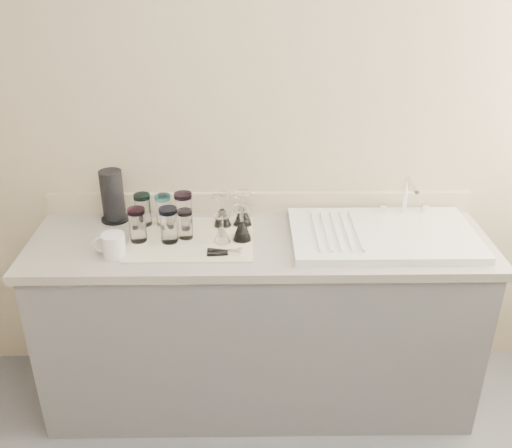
{
  "coord_description": "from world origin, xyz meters",
  "views": [
    {
      "loc": [
        -0.05,
        -1.05,
        2.11
      ],
      "look_at": [
        -0.02,
        1.15,
        1.0
      ],
      "focal_mm": 40.0,
      "sensor_mm": 36.0,
      "label": 1
    }
  ],
  "objects_px": {
    "tumbler_cyan": "(164,210)",
    "tumbler_blue": "(169,225)",
    "tumbler_teal": "(143,209)",
    "tumbler_magenta": "(137,225)",
    "white_mug": "(113,245)",
    "goblet_back_right": "(243,214)",
    "goblet_front_left": "(222,233)",
    "tumbler_purple": "(184,210)",
    "tumbler_lavender": "(185,224)",
    "can_opener": "(224,252)",
    "paper_towel_roll": "(113,196)",
    "sink_unit": "(383,234)",
    "goblet_front_right": "(242,228)",
    "goblet_back_left": "(222,215)"
  },
  "relations": [
    {
      "from": "tumbler_teal",
      "to": "tumbler_cyan",
      "type": "distance_m",
      "value": 0.09
    },
    {
      "from": "tumbler_lavender",
      "to": "goblet_back_right",
      "type": "bearing_deg",
      "value": 27.18
    },
    {
      "from": "sink_unit",
      "to": "tumbler_cyan",
      "type": "relative_size",
      "value": 5.6
    },
    {
      "from": "tumbler_cyan",
      "to": "goblet_front_right",
      "type": "relative_size",
      "value": 0.95
    },
    {
      "from": "white_mug",
      "to": "tumbler_cyan",
      "type": "bearing_deg",
      "value": 57.13
    },
    {
      "from": "goblet_back_left",
      "to": "goblet_front_left",
      "type": "height_order",
      "value": "goblet_back_left"
    },
    {
      "from": "tumbler_cyan",
      "to": "tumbler_lavender",
      "type": "relative_size",
      "value": 1.1
    },
    {
      "from": "tumbler_magenta",
      "to": "paper_towel_roll",
      "type": "relative_size",
      "value": 0.61
    },
    {
      "from": "can_opener",
      "to": "paper_towel_roll",
      "type": "relative_size",
      "value": 0.59
    },
    {
      "from": "tumbler_cyan",
      "to": "paper_towel_roll",
      "type": "distance_m",
      "value": 0.26
    },
    {
      "from": "tumbler_purple",
      "to": "goblet_back_left",
      "type": "relative_size",
      "value": 1.07
    },
    {
      "from": "tumbler_magenta",
      "to": "white_mug",
      "type": "height_order",
      "value": "tumbler_magenta"
    },
    {
      "from": "goblet_back_right",
      "to": "can_opener",
      "type": "xyz_separation_m",
      "value": [
        -0.07,
        -0.29,
        -0.04
      ]
    },
    {
      "from": "goblet_back_right",
      "to": "goblet_front_left",
      "type": "distance_m",
      "value": 0.19
    },
    {
      "from": "sink_unit",
      "to": "paper_towel_roll",
      "type": "relative_size",
      "value": 3.3
    },
    {
      "from": "tumbler_magenta",
      "to": "paper_towel_roll",
      "type": "bearing_deg",
      "value": 124.06
    },
    {
      "from": "tumbler_magenta",
      "to": "white_mug",
      "type": "xyz_separation_m",
      "value": [
        -0.09,
        -0.12,
        -0.04
      ]
    },
    {
      "from": "tumbler_magenta",
      "to": "goblet_back_left",
      "type": "distance_m",
      "value": 0.39
    },
    {
      "from": "tumbler_teal",
      "to": "goblet_front_right",
      "type": "bearing_deg",
      "value": -18.2
    },
    {
      "from": "white_mug",
      "to": "goblet_back_right",
      "type": "bearing_deg",
      "value": 26.93
    },
    {
      "from": "tumbler_magenta",
      "to": "goblet_back_left",
      "type": "height_order",
      "value": "same"
    },
    {
      "from": "tumbler_lavender",
      "to": "goblet_front_right",
      "type": "distance_m",
      "value": 0.25
    },
    {
      "from": "tumbler_blue",
      "to": "goblet_back_left",
      "type": "distance_m",
      "value": 0.27
    },
    {
      "from": "goblet_front_right",
      "to": "paper_towel_roll",
      "type": "distance_m",
      "value": 0.65
    },
    {
      "from": "tumbler_purple",
      "to": "can_opener",
      "type": "relative_size",
      "value": 1.1
    },
    {
      "from": "white_mug",
      "to": "tumbler_teal",
      "type": "bearing_deg",
      "value": 73.18
    },
    {
      "from": "goblet_back_right",
      "to": "goblet_front_left",
      "type": "xyz_separation_m",
      "value": [
        -0.09,
        -0.17,
        -0.01
      ]
    },
    {
      "from": "sink_unit",
      "to": "goblet_back_right",
      "type": "relative_size",
      "value": 5.24
    },
    {
      "from": "goblet_back_right",
      "to": "tumbler_teal",
      "type": "bearing_deg",
      "value": 179.79
    },
    {
      "from": "tumbler_blue",
      "to": "paper_towel_roll",
      "type": "distance_m",
      "value": 0.37
    },
    {
      "from": "white_mug",
      "to": "tumbler_lavender",
      "type": "bearing_deg",
      "value": 26.72
    },
    {
      "from": "tumbler_teal",
      "to": "goblet_front_left",
      "type": "relative_size",
      "value": 1.14
    },
    {
      "from": "tumbler_purple",
      "to": "tumbler_blue",
      "type": "bearing_deg",
      "value": -108.7
    },
    {
      "from": "tumbler_blue",
      "to": "goblet_back_right",
      "type": "relative_size",
      "value": 1.01
    },
    {
      "from": "tumbler_cyan",
      "to": "white_mug",
      "type": "bearing_deg",
      "value": -122.87
    },
    {
      "from": "can_opener",
      "to": "goblet_back_right",
      "type": "bearing_deg",
      "value": 75.33
    },
    {
      "from": "sink_unit",
      "to": "tumbler_lavender",
      "type": "distance_m",
      "value": 0.88
    },
    {
      "from": "tumbler_blue",
      "to": "paper_towel_roll",
      "type": "height_order",
      "value": "paper_towel_roll"
    },
    {
      "from": "tumbler_teal",
      "to": "can_opener",
      "type": "xyz_separation_m",
      "value": [
        0.38,
        -0.29,
        -0.07
      ]
    },
    {
      "from": "tumbler_cyan",
      "to": "goblet_back_left",
      "type": "height_order",
      "value": "goblet_back_left"
    },
    {
      "from": "tumbler_teal",
      "to": "tumbler_cyan",
      "type": "bearing_deg",
      "value": -0.69
    },
    {
      "from": "tumbler_purple",
      "to": "tumbler_magenta",
      "type": "height_order",
      "value": "tumbler_purple"
    },
    {
      "from": "tumbler_purple",
      "to": "tumbler_magenta",
      "type": "xyz_separation_m",
      "value": [
        -0.19,
        -0.14,
        -0.01
      ]
    },
    {
      "from": "tumbler_cyan",
      "to": "white_mug",
      "type": "relative_size",
      "value": 1.04
    },
    {
      "from": "tumbler_magenta",
      "to": "goblet_front_left",
      "type": "height_order",
      "value": "tumbler_magenta"
    },
    {
      "from": "can_opener",
      "to": "tumbler_lavender",
      "type": "bearing_deg",
      "value": 138.56
    },
    {
      "from": "tumbler_cyan",
      "to": "tumbler_blue",
      "type": "xyz_separation_m",
      "value": [
        0.05,
        -0.16,
        0.01
      ]
    },
    {
      "from": "paper_towel_roll",
      "to": "goblet_back_right",
      "type": "bearing_deg",
      "value": -6.38
    },
    {
      "from": "tumbler_cyan",
      "to": "tumbler_blue",
      "type": "height_order",
      "value": "tumbler_blue"
    },
    {
      "from": "goblet_back_left",
      "to": "goblet_front_right",
      "type": "relative_size",
      "value": 0.98
    }
  ]
}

